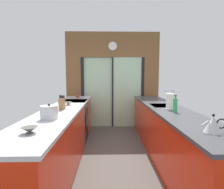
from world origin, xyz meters
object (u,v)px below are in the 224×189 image
object	(u,v)px
oven_range	(74,121)
kettle	(213,124)
knife_block	(62,104)
stock_pot	(49,112)
mixing_bowl_far	(78,97)
mixing_bowl_near	(29,130)
soap_bottle	(175,105)
paper_towel_roll	(170,102)
mixing_bowl_mid	(68,103)

from	to	relation	value
oven_range	kettle	world-z (taller)	kettle
knife_block	stock_pot	xyz separation A→B (m)	(0.00, -0.66, -0.01)
mixing_bowl_far	knife_block	size ratio (longest dim) A/B	0.74
mixing_bowl_near	stock_pot	size ratio (longest dim) A/B	0.69
oven_range	knife_block	xyz separation A→B (m)	(0.02, -1.09, 0.56)
soap_bottle	mixing_bowl_near	bearing A→B (deg)	-150.93
mixing_bowl_near	paper_towel_roll	world-z (taller)	paper_towel_roll
stock_pot	kettle	bearing A→B (deg)	-18.67
soap_bottle	oven_range	bearing A→B (deg)	143.06
knife_block	kettle	bearing A→B (deg)	-35.31
oven_range	stock_pot	distance (m)	1.84
knife_block	kettle	distance (m)	2.18
mixing_bowl_near	paper_towel_roll	size ratio (longest dim) A/B	0.54
oven_range	kettle	size ratio (longest dim) A/B	3.69
stock_pot	kettle	xyz separation A→B (m)	(1.78, -0.60, -0.01)
mixing_bowl_far	soap_bottle	world-z (taller)	soap_bottle
mixing_bowl_mid	mixing_bowl_far	distance (m)	1.09
oven_range	soap_bottle	size ratio (longest dim) A/B	3.49
oven_range	paper_towel_roll	size ratio (longest dim) A/B	3.16
mixing_bowl_near	mixing_bowl_far	size ratio (longest dim) A/B	0.88
mixing_bowl_mid	knife_block	xyz separation A→B (m)	(-0.00, -0.46, 0.06)
mixing_bowl_near	knife_block	distance (m)	1.25
mixing_bowl_near	mixing_bowl_far	distance (m)	2.80
mixing_bowl_mid	paper_towel_roll	world-z (taller)	paper_towel_roll
soap_bottle	kettle	bearing A→B (deg)	-89.90
oven_range	mixing_bowl_far	distance (m)	0.68
mixing_bowl_near	mixing_bowl_far	xyz separation A→B (m)	(-0.00, 2.80, 0.00)
mixing_bowl_near	knife_block	world-z (taller)	knife_block
kettle	soap_bottle	world-z (taller)	soap_bottle
mixing_bowl_far	stock_pot	xyz separation A→B (m)	(-0.00, -2.21, 0.05)
oven_range	mixing_bowl_mid	size ratio (longest dim) A/B	6.52
mixing_bowl_mid	soap_bottle	xyz separation A→B (m)	(1.78, -0.72, 0.08)
stock_pot	paper_towel_roll	bearing A→B (deg)	19.75
oven_range	mixing_bowl_near	bearing A→B (deg)	-89.55
kettle	mixing_bowl_far	bearing A→B (deg)	122.38
mixing_bowl_near	soap_bottle	bearing A→B (deg)	29.07
oven_range	mixing_bowl_far	size ratio (longest dim) A/B	5.16
mixing_bowl_mid	soap_bottle	world-z (taller)	soap_bottle
mixing_bowl_near	kettle	world-z (taller)	kettle
mixing_bowl_far	kettle	world-z (taller)	kettle
stock_pot	paper_towel_roll	world-z (taller)	paper_towel_roll
mixing_bowl_near	paper_towel_roll	distance (m)	2.17
mixing_bowl_near	mixing_bowl_mid	distance (m)	1.71
mixing_bowl_mid	soap_bottle	size ratio (longest dim) A/B	0.53
mixing_bowl_far	soap_bottle	distance (m)	2.54
stock_pot	soap_bottle	size ratio (longest dim) A/B	0.86
kettle	paper_towel_roll	world-z (taller)	paper_towel_roll
mixing_bowl_far	knife_block	world-z (taller)	knife_block
mixing_bowl_mid	mixing_bowl_far	xyz separation A→B (m)	(-0.00, 1.09, 0.00)
mixing_bowl_near	mixing_bowl_mid	world-z (taller)	same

